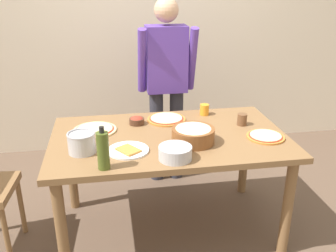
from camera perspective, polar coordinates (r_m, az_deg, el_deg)
The scene contains 15 objects.
ground at distance 2.93m, azimuth 0.17°, elevation -15.19°, with size 8.00×8.00×0.00m, color brown.
wall_back at distance 3.95m, azimuth -3.85°, elevation 15.11°, with size 5.60×0.10×2.60m, color beige.
dining_table at distance 2.58m, azimuth 0.18°, elevation -3.31°, with size 1.60×0.96×0.76m.
person_cook at distance 3.21m, azimuth -0.24°, elevation 6.96°, with size 0.49×0.25×1.62m.
pizza_raw_on_board at distance 2.67m, azimuth -11.14°, elevation -0.55°, with size 0.30×0.30×0.02m.
pizza_cooked_on_tray at distance 2.59m, azimuth 14.71°, elevation -1.55°, with size 0.25×0.25×0.02m.
pizza_second_cooked at distance 2.81m, azimuth -0.25°, elevation 1.09°, with size 0.29×0.29×0.02m.
plate_with_slice at distance 2.33m, azimuth -6.12°, elevation -3.71°, with size 0.26×0.26×0.02m.
popcorn_bowl at distance 2.42m, azimuth 3.88°, elevation -1.19°, with size 0.28×0.28×0.11m.
mixing_bowl_steel at distance 2.21m, azimuth 1.11°, elevation -4.12°, with size 0.20×0.20×0.08m.
small_sauce_bowl at distance 2.74m, azimuth -4.80°, elevation 0.85°, with size 0.11×0.11×0.06m.
olive_oil_bottle at distance 2.11m, azimuth -9.92°, elevation -3.69°, with size 0.07×0.07×0.26m.
steel_pot at distance 2.35m, azimuth -13.08°, elevation -2.46°, with size 0.17×0.17×0.13m.
cup_orange at distance 2.92m, azimuth 5.59°, elevation 2.51°, with size 0.07×0.07×0.09m, color orange.
cup_small_brown at distance 2.76m, azimuth 11.27°, elevation 0.99°, with size 0.07×0.07×0.09m, color brown.
Camera 1 is at (-0.39, -2.30, 1.78)m, focal length 39.81 mm.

